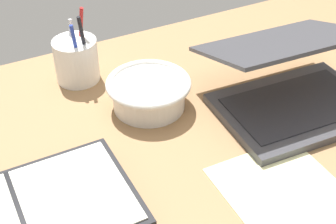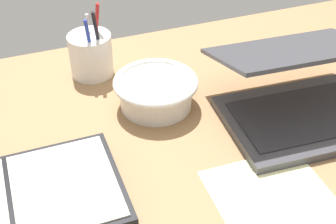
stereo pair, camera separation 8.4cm
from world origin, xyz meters
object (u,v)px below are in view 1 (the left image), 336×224
Objects in this scene: laptop at (292,85)px; planner at (22,221)px; bowl at (149,92)px; pen_cup at (77,60)px.

laptop reaches higher than planner.
planner is (-30.91, -19.27, -1.87)cm from bowl.
bowl is 19.30cm from pen_cup.
bowl is 0.49× the size of planner.
planner is at bearing -148.06° from bowl.
bowl is 36.48cm from planner.
laptop is 1.91× the size of bowl.
pen_cup is (-9.43, 16.79, 1.33)cm from bowl.
planner is (-56.89, -6.27, -3.23)cm from laptop.
planner is at bearing -120.79° from pen_cup.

